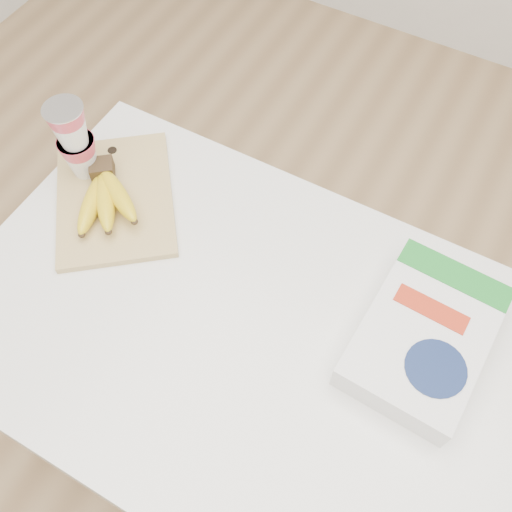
{
  "coord_description": "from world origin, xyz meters",
  "views": [
    {
      "loc": [
        0.23,
        -0.36,
        1.76
      ],
      "look_at": [
        -0.04,
        0.12,
        0.85
      ],
      "focal_mm": 40.0,
      "sensor_mm": 36.0,
      "label": 1
    }
  ],
  "objects_px": {
    "table": "(246,394)",
    "yogurt_stack": "(74,139)",
    "cereal_box": "(424,336)",
    "bananas": "(105,196)",
    "cutting_board": "(115,198)"
  },
  "relations": [
    {
      "from": "table",
      "to": "yogurt_stack",
      "type": "height_order",
      "value": "yogurt_stack"
    },
    {
      "from": "table",
      "to": "cereal_box",
      "type": "xyz_separation_m",
      "value": [
        0.3,
        0.12,
        0.44
      ]
    },
    {
      "from": "bananas",
      "to": "cutting_board",
      "type": "bearing_deg",
      "value": 89.14
    },
    {
      "from": "table",
      "to": "cutting_board",
      "type": "bearing_deg",
      "value": 162.32
    },
    {
      "from": "table",
      "to": "cereal_box",
      "type": "height_order",
      "value": "cereal_box"
    },
    {
      "from": "cutting_board",
      "to": "cereal_box",
      "type": "xyz_separation_m",
      "value": [
        0.67,
        0.01,
        0.02
      ]
    },
    {
      "from": "cutting_board",
      "to": "bananas",
      "type": "bearing_deg",
      "value": -129.25
    },
    {
      "from": "cutting_board",
      "to": "bananas",
      "type": "xyz_separation_m",
      "value": [
        -0.0,
        -0.02,
        0.03
      ]
    },
    {
      "from": "table",
      "to": "cutting_board",
      "type": "relative_size",
      "value": 3.37
    },
    {
      "from": "cutting_board",
      "to": "cereal_box",
      "type": "relative_size",
      "value": 1.03
    },
    {
      "from": "cutting_board",
      "to": "yogurt_stack",
      "type": "distance_m",
      "value": 0.14
    },
    {
      "from": "bananas",
      "to": "cereal_box",
      "type": "relative_size",
      "value": 0.62
    },
    {
      "from": "cereal_box",
      "to": "bananas",
      "type": "bearing_deg",
      "value": -174.84
    },
    {
      "from": "bananas",
      "to": "yogurt_stack",
      "type": "bearing_deg",
      "value": 152.1
    },
    {
      "from": "bananas",
      "to": "yogurt_stack",
      "type": "relative_size",
      "value": 1.06
    }
  ]
}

